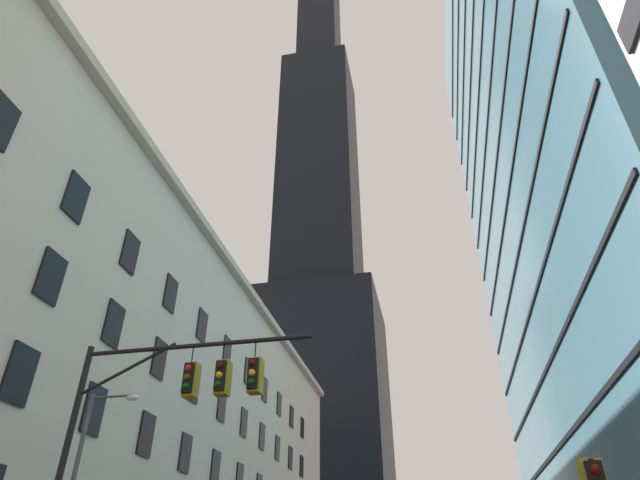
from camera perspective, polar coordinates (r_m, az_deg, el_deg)
station_building at (r=44.96m, az=-20.17°, el=-17.68°), size 16.23×69.19×24.16m
dark_skyscraper at (r=116.53m, az=-0.07°, el=1.90°), size 23.92×23.92×222.92m
glass_office_midrise at (r=45.28m, az=28.97°, el=9.92°), size 16.95×38.11×58.86m
traffic_signal_mast at (r=16.88m, az=-15.69°, el=-16.98°), size 7.58×0.63×7.92m
street_lamppost at (r=22.98m, az=-24.56°, el=-22.58°), size 2.14×0.32×7.78m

